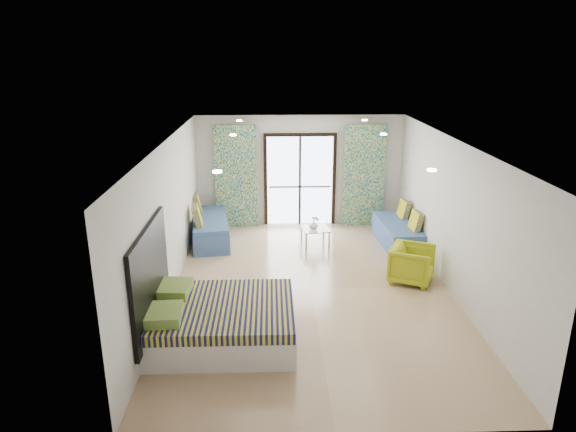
{
  "coord_description": "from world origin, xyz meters",
  "views": [
    {
      "loc": [
        -0.71,
        -8.5,
        4.17
      ],
      "look_at": [
        -0.39,
        0.79,
        1.15
      ],
      "focal_mm": 32.0,
      "sensor_mm": 36.0,
      "label": 1
    }
  ],
  "objects_px": {
    "daybed_left": "(210,228)",
    "daybed_right": "(398,233)",
    "bed": "(221,321)",
    "coffee_table": "(315,230)",
    "armchair": "(412,262)"
  },
  "relations": [
    {
      "from": "daybed_left",
      "to": "daybed_right",
      "type": "distance_m",
      "value": 4.25
    },
    {
      "from": "armchair",
      "to": "bed",
      "type": "bearing_deg",
      "value": 144.74
    },
    {
      "from": "daybed_right",
      "to": "coffee_table",
      "type": "xyz_separation_m",
      "value": [
        -1.85,
        0.04,
        0.07
      ]
    },
    {
      "from": "coffee_table",
      "to": "armchair",
      "type": "height_order",
      "value": "armchair"
    },
    {
      "from": "daybed_left",
      "to": "coffee_table",
      "type": "relative_size",
      "value": 3.04
    },
    {
      "from": "daybed_right",
      "to": "daybed_left",
      "type": "bearing_deg",
      "value": 171.6
    },
    {
      "from": "daybed_left",
      "to": "armchair",
      "type": "relative_size",
      "value": 2.69
    },
    {
      "from": "daybed_left",
      "to": "daybed_right",
      "type": "xyz_separation_m",
      "value": [
        4.23,
        -0.4,
        -0.02
      ]
    },
    {
      "from": "daybed_left",
      "to": "armchair",
      "type": "distance_m",
      "value": 4.65
    },
    {
      "from": "coffee_table",
      "to": "armchair",
      "type": "bearing_deg",
      "value": -49.9
    },
    {
      "from": "bed",
      "to": "daybed_right",
      "type": "bearing_deg",
      "value": 47.04
    },
    {
      "from": "bed",
      "to": "armchair",
      "type": "xyz_separation_m",
      "value": [
        3.39,
        1.94,
        0.08
      ]
    },
    {
      "from": "daybed_right",
      "to": "armchair",
      "type": "xyz_separation_m",
      "value": [
        -0.2,
        -1.92,
        0.1
      ]
    },
    {
      "from": "daybed_left",
      "to": "coffee_table",
      "type": "distance_m",
      "value": 2.41
    },
    {
      "from": "armchair",
      "to": "daybed_right",
      "type": "bearing_deg",
      "value": 18.94
    }
  ]
}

